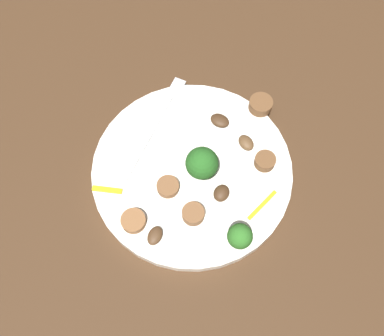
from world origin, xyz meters
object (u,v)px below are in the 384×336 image
object	(u,v)px
sausage_slice_4	(168,187)
mushroom_0	(246,143)
fork	(159,119)
sausage_slice_0	(133,221)
sausage_slice_1	(261,105)
broccoli_floret_0	(240,236)
mushroom_2	(155,236)
sausage_slice_3	(193,214)
sausage_slice_2	(265,161)
plate	(192,171)
mushroom_1	(221,193)
mushroom_3	(220,120)
broccoli_floret_1	(202,163)
pepper_strip_0	(262,205)
pepper_strip_1	(107,190)

from	to	relation	value
sausage_slice_4	mushroom_0	distance (m)	0.13
fork	sausage_slice_0	bearing A→B (deg)	-166.00
sausage_slice_0	sausage_slice_1	bearing A→B (deg)	-37.33
broccoli_floret_0	mushroom_2	bearing A→B (deg)	92.81
mushroom_0	mushroom_2	xyz separation A→B (m)	(-0.15, 0.10, -0.00)
sausage_slice_1	mushroom_0	bearing A→B (deg)	166.27
sausage_slice_1	sausage_slice_3	distance (m)	0.19
sausage_slice_2	sausage_slice_4	size ratio (longest dim) A/B	0.96
sausage_slice_4	mushroom_2	xyz separation A→B (m)	(-0.07, 0.01, -0.00)
sausage_slice_0	sausage_slice_3	bearing A→B (deg)	-75.64
plate	mushroom_1	xyz separation A→B (m)	(-0.03, -0.04, 0.02)
mushroom_1	mushroom_3	size ratio (longest dim) A/B	0.88
plate	sausage_slice_0	world-z (taller)	sausage_slice_0
sausage_slice_2	mushroom_1	xyz separation A→B (m)	(-0.05, 0.05, -0.00)
broccoli_floret_1	sausage_slice_0	bearing A→B (deg)	135.81
sausage_slice_4	mushroom_0	size ratio (longest dim) A/B	1.17
sausage_slice_3	mushroom_2	world-z (taller)	sausage_slice_3
sausage_slice_1	mushroom_1	distance (m)	0.15
pepper_strip_0	mushroom_1	bearing A→B (deg)	81.86
sausage_slice_2	sausage_slice_3	distance (m)	0.12
plate	mushroom_1	bearing A→B (deg)	-127.72
fork	pepper_strip_1	distance (m)	0.13
sausage_slice_4	mushroom_1	distance (m)	0.07
plate	sausage_slice_1	size ratio (longest dim) A/B	8.11
sausage_slice_0	mushroom_2	world-z (taller)	sausage_slice_0
plate	sausage_slice_3	world-z (taller)	sausage_slice_3
sausage_slice_4	pepper_strip_0	xyz separation A→B (m)	(-0.01, -0.13, -0.00)
mushroom_1	sausage_slice_4	bearing A→B (deg)	89.99
broccoli_floret_0	sausage_slice_2	bearing A→B (deg)	-12.90
sausage_slice_2	pepper_strip_0	distance (m)	0.06
sausage_slice_3	broccoli_floret_0	bearing A→B (deg)	-116.08
sausage_slice_0	mushroom_2	distance (m)	0.03
sausage_slice_3	plate	bearing A→B (deg)	9.04
broccoli_floret_0	pepper_strip_1	world-z (taller)	broccoli_floret_0
sausage_slice_1	sausage_slice_2	size ratio (longest dim) A/B	1.18
mushroom_0	sausage_slice_0	bearing A→B (deg)	134.65
mushroom_3	pepper_strip_1	distance (m)	0.19
sausage_slice_1	mushroom_1	size ratio (longest dim) A/B	1.36
broccoli_floret_1	sausage_slice_2	size ratio (longest dim) A/B	1.90
sausage_slice_0	sausage_slice_2	size ratio (longest dim) A/B	1.12
sausage_slice_3	sausage_slice_4	xyz separation A→B (m)	(0.03, 0.04, -0.00)
sausage_slice_3	fork	bearing A→B (deg)	26.58
sausage_slice_0	mushroom_1	bearing A→B (deg)	-63.99
plate	mushroom_2	size ratio (longest dim) A/B	10.69
fork	mushroom_1	distance (m)	0.14
sausage_slice_2	mushroom_2	distance (m)	0.18
sausage_slice_0	mushroom_1	size ratio (longest dim) A/B	1.29
fork	sausage_slice_4	world-z (taller)	sausage_slice_4
sausage_slice_1	pepper_strip_0	distance (m)	0.15
sausage_slice_2	pepper_strip_1	bearing A→B (deg)	108.36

